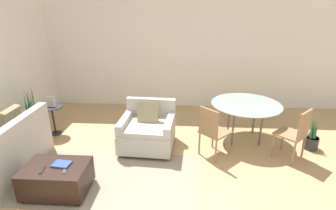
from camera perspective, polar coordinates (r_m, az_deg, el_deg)
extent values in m
cube|color=white|center=(6.46, 0.93, 11.50)|extent=(12.00, 0.06, 2.75)
cube|color=gray|center=(4.22, -13.72, -15.07)|extent=(2.80, 1.41, 0.00)
cube|color=brown|center=(3.81, -16.21, -19.80)|extent=(2.74, 0.05, 0.00)
cube|color=brown|center=(3.92, -15.43, -18.34)|extent=(2.74, 0.05, 0.00)
cube|color=brown|center=(4.04, -14.71, -16.97)|extent=(2.74, 0.05, 0.00)
cube|color=brown|center=(4.16, -14.04, -15.66)|extent=(2.74, 0.05, 0.00)
cube|color=brown|center=(4.28, -13.41, -14.43)|extent=(2.74, 0.05, 0.00)
cube|color=brown|center=(4.40, -12.83, -13.27)|extent=(2.74, 0.05, 0.00)
cube|color=brown|center=(4.52, -12.28, -12.16)|extent=(2.74, 0.05, 0.00)
cube|color=brown|center=(4.65, -11.76, -11.12)|extent=(2.74, 0.05, 0.00)
cube|color=#B2ADA3|center=(4.41, -30.53, -5.97)|extent=(0.14, 1.75, 0.41)
cube|color=#B2ADA3|center=(5.27, -29.23, -2.49)|extent=(0.85, 0.12, 0.26)
cube|color=#8E7F5B|center=(4.84, -31.17, -2.86)|extent=(0.19, 0.40, 0.41)
cube|color=#B2ADA3|center=(4.78, -4.46, -6.80)|extent=(0.98, 0.97, 0.32)
cube|color=#B2ADA3|center=(4.65, -4.62, -4.70)|extent=(0.73, 0.84, 0.10)
cube|color=#B2ADA3|center=(4.97, -3.68, -0.87)|extent=(0.93, 0.18, 0.42)
cube|color=#B2ADA3|center=(4.75, -9.30, -3.66)|extent=(0.17, 0.85, 0.20)
cube|color=#B2ADA3|center=(4.60, 0.37, -4.23)|extent=(0.17, 0.85, 0.20)
cylinder|color=brown|center=(4.64, -10.02, -10.70)|extent=(0.05, 0.05, 0.06)
cylinder|color=brown|center=(4.49, -0.49, -11.50)|extent=(0.05, 0.05, 0.06)
cylinder|color=brown|center=(5.27, -7.68, -6.45)|extent=(0.05, 0.05, 0.06)
cylinder|color=brown|center=(5.14, 0.63, -7.00)|extent=(0.05, 0.05, 0.06)
cube|color=#8E7F5B|center=(4.70, -4.33, -1.53)|extent=(0.38, 0.23, 0.38)
cube|color=black|center=(4.02, -23.03, -14.39)|extent=(0.85, 0.59, 0.37)
cylinder|color=black|center=(4.15, -29.00, -17.83)|extent=(0.04, 0.04, 0.04)
cylinder|color=black|center=(3.83, -18.87, -19.66)|extent=(0.04, 0.04, 0.04)
cylinder|color=black|center=(4.48, -25.73, -14.17)|extent=(0.04, 0.04, 0.04)
cylinder|color=black|center=(4.18, -16.36, -15.45)|extent=(0.04, 0.04, 0.04)
cube|color=#2D478C|center=(3.91, -22.16, -11.84)|extent=(0.25, 0.20, 0.03)
cube|color=black|center=(3.90, -25.72, -12.64)|extent=(0.07, 0.16, 0.01)
cube|color=#333338|center=(3.78, -21.59, -13.11)|extent=(0.08, 0.14, 0.01)
cylinder|color=#333338|center=(6.03, -27.06, -3.94)|extent=(0.36, 0.36, 0.27)
cylinder|color=black|center=(5.98, -27.26, -2.83)|extent=(0.33, 0.33, 0.02)
cone|color=#2D6B38|center=(5.86, -27.24, -0.57)|extent=(0.05, 0.12, 0.50)
cone|color=#2D6B38|center=(5.87, -27.25, 0.52)|extent=(0.07, 0.07, 0.70)
cone|color=#2D6B38|center=(5.93, -27.19, 0.49)|extent=(0.07, 0.05, 0.65)
cone|color=#2D6B38|center=(5.95, -27.67, -0.07)|extent=(0.11, 0.08, 0.55)
cone|color=#2D6B38|center=(5.90, -28.11, 0.36)|extent=(0.08, 0.14, 0.68)
cone|color=#2D6B38|center=(5.90, -28.55, -0.15)|extent=(0.06, 0.09, 0.60)
cone|color=#2D6B38|center=(5.86, -28.28, -0.82)|extent=(0.08, 0.07, 0.48)
cone|color=#2D6B38|center=(5.83, -27.98, 0.25)|extent=(0.14, 0.05, 0.69)
cone|color=#2D6B38|center=(5.83, -27.57, -0.65)|extent=(0.08, 0.08, 0.52)
cylinder|color=black|center=(5.58, -24.03, -0.41)|extent=(0.42, 0.42, 0.02)
cylinder|color=black|center=(5.68, -23.61, -3.08)|extent=(0.04, 0.04, 0.55)
cylinder|color=black|center=(5.80, -23.21, -5.66)|extent=(0.23, 0.23, 0.02)
cube|color=silver|center=(5.54, -24.21, 0.70)|extent=(0.16, 0.06, 0.21)
cube|color=#B2A893|center=(5.54, -24.24, 0.67)|extent=(0.14, 0.04, 0.19)
cube|color=silver|center=(5.58, -24.01, 0.27)|extent=(0.02, 0.04, 0.10)
cylinder|color=#8C9E99|center=(5.07, 16.66, 0.19)|extent=(1.29, 1.29, 0.01)
cylinder|color=#59595B|center=(4.93, 13.98, -4.71)|extent=(0.04, 0.04, 0.71)
cylinder|color=#59595B|center=(5.05, 19.60, -4.73)|extent=(0.04, 0.04, 0.71)
cylinder|color=#59595B|center=(5.38, 13.11, -2.40)|extent=(0.04, 0.04, 0.71)
cylinder|color=#59595B|center=(5.49, 18.28, -2.47)|extent=(0.04, 0.04, 0.71)
cube|color=#93704C|center=(4.51, 10.21, -5.78)|extent=(0.59, 0.59, 0.03)
cube|color=#93704C|center=(4.28, 8.81, -3.70)|extent=(0.29, 0.29, 0.45)
cylinder|color=#93704C|center=(4.66, 13.18, -8.28)|extent=(0.03, 0.03, 0.42)
cylinder|color=#93704C|center=(4.84, 9.73, -6.80)|extent=(0.03, 0.03, 0.42)
cylinder|color=#93704C|center=(4.40, 10.37, -9.89)|extent=(0.03, 0.03, 0.42)
cylinder|color=#93704C|center=(4.60, 6.85, -8.24)|extent=(0.03, 0.03, 0.42)
cube|color=#93704C|center=(4.82, 25.05, -5.75)|extent=(0.59, 0.59, 0.03)
cube|color=#93704C|center=(4.67, 27.59, -3.81)|extent=(0.29, 0.29, 0.45)
cylinder|color=#93704C|center=(5.13, 23.70, -6.74)|extent=(0.03, 0.03, 0.42)
cylinder|color=#93704C|center=(4.83, 21.81, -8.17)|extent=(0.03, 0.03, 0.42)
cylinder|color=#93704C|center=(5.02, 27.38, -8.01)|extent=(0.03, 0.03, 0.42)
cylinder|color=#93704C|center=(4.72, 25.68, -9.58)|extent=(0.03, 0.03, 0.42)
cylinder|color=#333338|center=(5.44, 28.63, -7.21)|extent=(0.25, 0.25, 0.22)
cylinder|color=black|center=(5.39, 28.81, -6.27)|extent=(0.23, 0.23, 0.02)
cone|color=#2D6B38|center=(5.35, 29.41, -4.75)|extent=(0.05, 0.09, 0.30)
cone|color=#2D6B38|center=(5.36, 29.18, -4.56)|extent=(0.06, 0.06, 0.31)
cone|color=#2D6B38|center=(5.35, 28.88, -4.42)|extent=(0.09, 0.06, 0.33)
cone|color=#2D6B38|center=(5.33, 28.91, -4.59)|extent=(0.06, 0.07, 0.32)
cone|color=#2D6B38|center=(5.27, 28.82, -4.43)|extent=(0.06, 0.07, 0.39)
cone|color=#2D6B38|center=(5.28, 29.30, -4.52)|extent=(0.08, 0.05, 0.39)
cone|color=#2D6B38|center=(5.30, 29.56, -4.70)|extent=(0.06, 0.05, 0.35)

